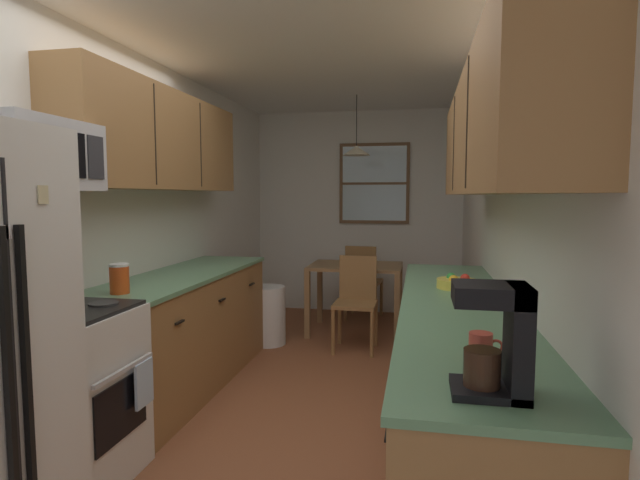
{
  "coord_description": "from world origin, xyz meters",
  "views": [
    {
      "loc": [
        0.78,
        -2.77,
        1.49
      ],
      "look_at": [
        -0.03,
        1.31,
        1.12
      ],
      "focal_mm": 28.18,
      "sensor_mm": 36.0,
      "label": 1
    }
  ],
  "objects_px": {
    "dining_chair_near": "(356,298)",
    "fruit_bowl": "(456,283)",
    "storage_canister": "(119,279)",
    "mug_by_coffeemaker": "(481,347)",
    "trash_bin": "(268,315)",
    "microwave_over_range": "(34,155)",
    "dining_chair_far": "(362,279)",
    "dining_table": "(356,276)",
    "coffee_maker": "(501,338)",
    "stove_range": "(65,395)"
  },
  "relations": [
    {
      "from": "microwave_over_range",
      "to": "dining_chair_near",
      "type": "relative_size",
      "value": 0.7
    },
    {
      "from": "fruit_bowl",
      "to": "dining_chair_near",
      "type": "bearing_deg",
      "value": 118.89
    },
    {
      "from": "dining_chair_far",
      "to": "storage_canister",
      "type": "relative_size",
      "value": 4.94
    },
    {
      "from": "dining_table",
      "to": "dining_chair_near",
      "type": "bearing_deg",
      "value": -82.05
    },
    {
      "from": "dining_chair_near",
      "to": "fruit_bowl",
      "type": "height_order",
      "value": "fruit_bowl"
    },
    {
      "from": "storage_canister",
      "to": "trash_bin",
      "type": "bearing_deg",
      "value": 81.67
    },
    {
      "from": "microwave_over_range",
      "to": "dining_table",
      "type": "height_order",
      "value": "microwave_over_range"
    },
    {
      "from": "dining_table",
      "to": "dining_chair_near",
      "type": "relative_size",
      "value": 1.09
    },
    {
      "from": "dining_table",
      "to": "coffee_maker",
      "type": "xyz_separation_m",
      "value": [
        0.91,
        -3.83,
        0.45
      ]
    },
    {
      "from": "dining_table",
      "to": "trash_bin",
      "type": "xyz_separation_m",
      "value": [
        -0.81,
        -0.6,
        -0.33
      ]
    },
    {
      "from": "microwave_over_range",
      "to": "dining_chair_far",
      "type": "height_order",
      "value": "microwave_over_range"
    },
    {
      "from": "stove_range",
      "to": "dining_chair_near",
      "type": "height_order",
      "value": "stove_range"
    },
    {
      "from": "mug_by_coffeemaker",
      "to": "dining_table",
      "type": "bearing_deg",
      "value": 104.31
    },
    {
      "from": "storage_canister",
      "to": "fruit_bowl",
      "type": "distance_m",
      "value": 2.1
    },
    {
      "from": "trash_bin",
      "to": "storage_canister",
      "type": "distance_m",
      "value": 2.19
    },
    {
      "from": "microwave_over_range",
      "to": "storage_canister",
      "type": "xyz_separation_m",
      "value": [
        0.11,
        0.52,
        -0.7
      ]
    },
    {
      "from": "dining_chair_far",
      "to": "storage_canister",
      "type": "height_order",
      "value": "storage_canister"
    },
    {
      "from": "dining_chair_far",
      "to": "storage_canister",
      "type": "bearing_deg",
      "value": -109.16
    },
    {
      "from": "mug_by_coffeemaker",
      "to": "fruit_bowl",
      "type": "height_order",
      "value": "mug_by_coffeemaker"
    },
    {
      "from": "stove_range",
      "to": "dining_chair_far",
      "type": "distance_m",
      "value": 3.9
    },
    {
      "from": "microwave_over_range",
      "to": "mug_by_coffeemaker",
      "type": "height_order",
      "value": "microwave_over_range"
    },
    {
      "from": "stove_range",
      "to": "fruit_bowl",
      "type": "distance_m",
      "value": 2.34
    },
    {
      "from": "stove_range",
      "to": "dining_table",
      "type": "xyz_separation_m",
      "value": [
        1.1,
        3.17,
        0.15
      ]
    },
    {
      "from": "dining_chair_near",
      "to": "mug_by_coffeemaker",
      "type": "xyz_separation_m",
      "value": [
        0.82,
        -2.94,
        0.45
      ]
    },
    {
      "from": "coffee_maker",
      "to": "storage_canister",
      "type": "bearing_deg",
      "value": 149.72
    },
    {
      "from": "dining_chair_near",
      "to": "trash_bin",
      "type": "relative_size",
      "value": 1.54
    },
    {
      "from": "dining_chair_near",
      "to": "trash_bin",
      "type": "distance_m",
      "value": 0.91
    },
    {
      "from": "trash_bin",
      "to": "mug_by_coffeemaker",
      "type": "bearing_deg",
      "value": -59.69
    },
    {
      "from": "dining_chair_near",
      "to": "fruit_bowl",
      "type": "relative_size",
      "value": 3.62
    },
    {
      "from": "dining_chair_near",
      "to": "storage_canister",
      "type": "distance_m",
      "value": 2.44
    },
    {
      "from": "dining_chair_far",
      "to": "dining_chair_near",
      "type": "bearing_deg",
      "value": -86.58
    },
    {
      "from": "microwave_over_range",
      "to": "mug_by_coffeemaker",
      "type": "distance_m",
      "value": 2.27
    },
    {
      "from": "mug_by_coffeemaker",
      "to": "fruit_bowl",
      "type": "distance_m",
      "value": 1.44
    },
    {
      "from": "microwave_over_range",
      "to": "coffee_maker",
      "type": "height_order",
      "value": "microwave_over_range"
    },
    {
      "from": "storage_canister",
      "to": "mug_by_coffeemaker",
      "type": "distance_m",
      "value": 2.18
    },
    {
      "from": "stove_range",
      "to": "dining_table",
      "type": "height_order",
      "value": "stove_range"
    },
    {
      "from": "dining_chair_near",
      "to": "mug_by_coffeemaker",
      "type": "distance_m",
      "value": 3.09
    },
    {
      "from": "trash_bin",
      "to": "dining_table",
      "type": "bearing_deg",
      "value": 36.63
    },
    {
      "from": "trash_bin",
      "to": "coffee_maker",
      "type": "xyz_separation_m",
      "value": [
        1.72,
        -3.23,
        0.78
      ]
    },
    {
      "from": "dining_table",
      "to": "trash_bin",
      "type": "height_order",
      "value": "dining_table"
    },
    {
      "from": "dining_chair_near",
      "to": "coffee_maker",
      "type": "height_order",
      "value": "coffee_maker"
    },
    {
      "from": "dining_chair_far",
      "to": "mug_by_coffeemaker",
      "type": "bearing_deg",
      "value": -77.77
    },
    {
      "from": "fruit_bowl",
      "to": "dining_table",
      "type": "bearing_deg",
      "value": 113.69
    },
    {
      "from": "stove_range",
      "to": "mug_by_coffeemaker",
      "type": "relative_size",
      "value": 9.12
    },
    {
      "from": "dining_chair_far",
      "to": "dining_table",
      "type": "bearing_deg",
      "value": -91.15
    },
    {
      "from": "trash_bin",
      "to": "fruit_bowl",
      "type": "distance_m",
      "value": 2.35
    },
    {
      "from": "microwave_over_range",
      "to": "dining_chair_far",
      "type": "relative_size",
      "value": 0.7
    },
    {
      "from": "trash_bin",
      "to": "fruit_bowl",
      "type": "xyz_separation_m",
      "value": [
        1.72,
        -1.47,
        0.64
      ]
    },
    {
      "from": "storage_canister",
      "to": "mug_by_coffeemaker",
      "type": "relative_size",
      "value": 1.51
    },
    {
      "from": "dining_chair_far",
      "to": "trash_bin",
      "type": "bearing_deg",
      "value": -124.98
    }
  ]
}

